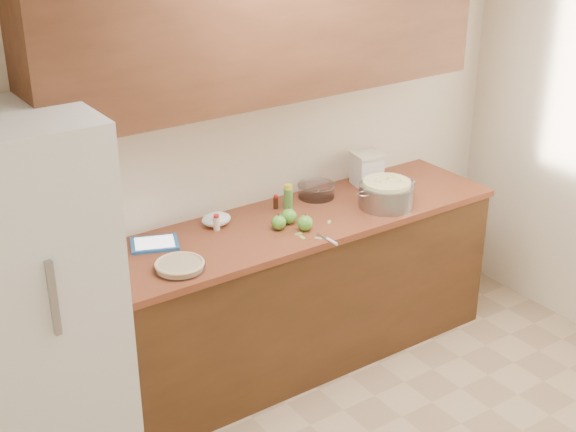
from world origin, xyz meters
TOP-DOWN VIEW (x-y plane):
  - room_shell at (0.00, 0.00)m, footprint 3.60×3.60m
  - counter_run at (0.00, 1.48)m, footprint 2.64×0.68m
  - upper_cabinets at (0.00, 1.63)m, footprint 2.60×0.34m
  - fridge at (-1.44, 1.44)m, footprint 0.70×0.70m
  - pie at (-0.74, 1.31)m, footprint 0.26×0.26m
  - colander at (0.61, 1.33)m, footprint 0.42×0.32m
  - flour_canister at (0.73, 1.65)m, footprint 0.20×0.20m
  - tablet at (-0.72, 1.62)m, footprint 0.30×0.26m
  - paring_knife at (0.06, 1.13)m, footprint 0.02×0.17m
  - lemon_bottle at (0.13, 1.62)m, footprint 0.05×0.05m
  - cinnamon_shaker at (-0.36, 1.60)m, footprint 0.04×0.04m
  - vanilla_bottle at (0.07, 1.66)m, footprint 0.03×0.03m
  - mixing_bowl at (0.36, 1.67)m, footprint 0.23×0.23m
  - paper_towel at (-0.33, 1.66)m, footprint 0.19×0.17m
  - apple_left at (-0.08, 1.42)m, footprint 0.08×0.08m
  - apple_center at (0.01, 1.45)m, footprint 0.09×0.09m
  - apple_front at (0.04, 1.33)m, footprint 0.09×0.09m
  - peel_a at (-0.03, 1.26)m, footprint 0.02×0.05m
  - peel_b at (0.03, 1.20)m, footprint 0.04×0.04m
  - peel_c at (-0.02, 1.31)m, footprint 0.04×0.02m
  - peel_d at (0.21, 1.34)m, footprint 0.04×0.04m

SIDE VIEW (x-z plane):
  - counter_run at x=0.00m, z-range 0.00..0.92m
  - fridge at x=-1.44m, z-range 0.00..1.80m
  - peel_a at x=-0.03m, z-range 0.92..0.92m
  - peel_b at x=0.03m, z-range 0.92..0.92m
  - peel_c at x=-0.02m, z-range 0.92..0.92m
  - peel_d at x=0.21m, z-range 0.92..0.92m
  - paring_knife at x=0.06m, z-range 0.92..0.94m
  - tablet at x=-0.72m, z-range 0.92..0.94m
  - pie at x=-0.74m, z-range 0.92..0.96m
  - paper_towel at x=-0.33m, z-range 0.92..0.99m
  - vanilla_bottle at x=0.07m, z-range 0.92..1.00m
  - apple_left at x=-0.08m, z-range 0.91..1.01m
  - cinnamon_shaker at x=-0.36m, z-range 0.92..1.01m
  - apple_center at x=0.01m, z-range 0.91..1.01m
  - apple_front at x=0.04m, z-range 0.91..1.01m
  - mixing_bowl at x=0.36m, z-range 0.92..1.01m
  - lemon_bottle at x=0.13m, z-range 0.92..1.07m
  - colander at x=0.61m, z-range 0.92..1.07m
  - flour_canister at x=0.73m, z-range 0.92..1.13m
  - room_shell at x=0.00m, z-range -0.50..3.10m
  - upper_cabinets at x=0.00m, z-range 1.60..2.30m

